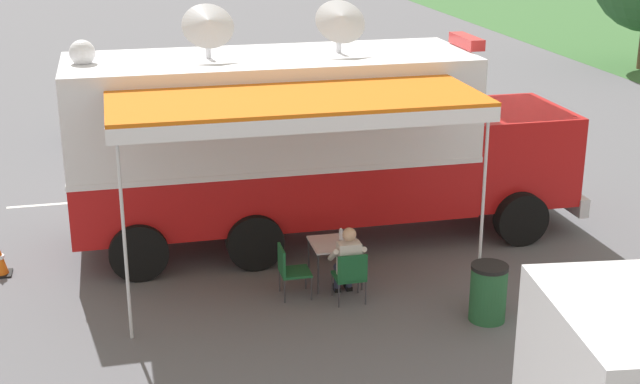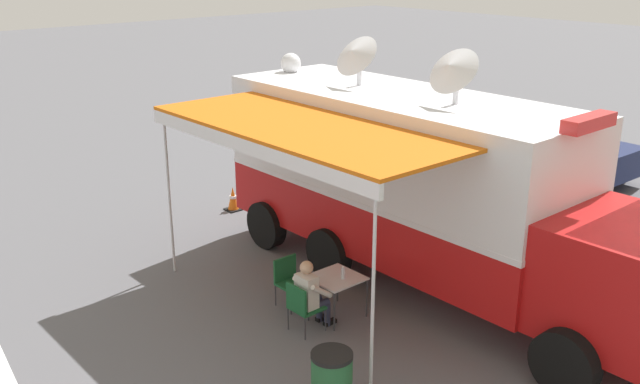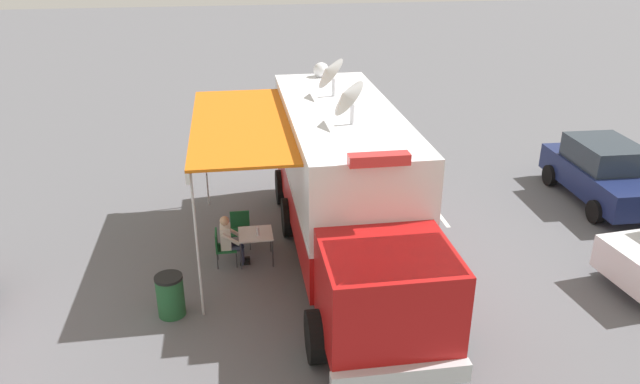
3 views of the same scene
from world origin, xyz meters
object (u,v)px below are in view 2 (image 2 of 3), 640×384
(folding_chair_at_table, at_px, (302,304))
(trash_bin, at_px, (332,383))
(folding_table, at_px, (336,280))
(seated_responder, at_px, (311,293))
(folding_chair_beside_table, at_px, (289,278))
(command_truck, at_px, (426,184))
(traffic_cone, at_px, (233,199))
(car_far_corner, at_px, (557,144))
(water_bottle, at_px, (343,273))

(folding_chair_at_table, height_order, trash_bin, trash_bin)
(folding_table, xyz_separation_m, seated_responder, (0.61, 0.05, -0.02))
(folding_chair_beside_table, bearing_deg, folding_table, 112.03)
(folding_chair_beside_table, distance_m, seated_responder, 0.95)
(folding_chair_at_table, relative_size, folding_chair_beside_table, 1.00)
(folding_chair_beside_table, bearing_deg, command_truck, 159.04)
(folding_table, bearing_deg, seated_responder, 5.08)
(seated_responder, distance_m, traffic_cone, 6.02)
(folding_table, bearing_deg, folding_chair_beside_table, -67.97)
(folding_chair_at_table, height_order, folding_chair_beside_table, same)
(command_truck, relative_size, car_far_corner, 2.24)
(water_bottle, bearing_deg, traffic_cone, -105.77)
(folding_chair_beside_table, distance_m, car_far_corner, 10.51)
(folding_chair_at_table, xyz_separation_m, seated_responder, (-0.19, 0.00, 0.14))
(command_truck, xyz_separation_m, water_bottle, (2.06, 0.02, -1.11))
(folding_table, relative_size, folding_chair_beside_table, 0.92)
(trash_bin, relative_size, traffic_cone, 1.57)
(folding_table, relative_size, folding_chair_at_table, 0.92)
(water_bottle, height_order, traffic_cone, water_bottle)
(command_truck, relative_size, folding_chair_beside_table, 10.92)
(water_bottle, relative_size, seated_responder, 0.18)
(folding_chair_at_table, bearing_deg, trash_bin, 60.98)
(folding_chair_beside_table, xyz_separation_m, seated_responder, (0.27, 0.90, 0.14))
(trash_bin, bearing_deg, car_far_corner, -161.79)
(command_truck, height_order, folding_chair_at_table, command_truck)
(trash_bin, bearing_deg, command_truck, -154.87)
(traffic_cone, bearing_deg, car_far_corner, 157.33)
(folding_table, xyz_separation_m, folding_chair_at_table, (0.80, 0.05, -0.16))
(seated_responder, bearing_deg, command_truck, 179.25)
(folding_table, relative_size, car_far_corner, 0.19)
(folding_table, distance_m, seated_responder, 0.61)
(traffic_cone, bearing_deg, water_bottle, 74.23)
(command_truck, distance_m, water_bottle, 2.34)
(traffic_cone, distance_m, car_far_corner, 9.18)
(folding_chair_beside_table, bearing_deg, water_bottle, 112.26)
(folding_chair_beside_table, xyz_separation_m, traffic_cone, (-1.98, -4.66, -0.23))
(folding_table, bearing_deg, car_far_corner, -168.89)
(traffic_cone, height_order, car_far_corner, car_far_corner)
(folding_chair_beside_table, height_order, car_far_corner, car_far_corner)
(trash_bin, relative_size, car_far_corner, 0.21)
(folding_table, height_order, car_far_corner, car_far_corner)
(folding_chair_beside_table, bearing_deg, traffic_cone, -113.05)
(command_truck, height_order, folding_table, command_truck)
(traffic_cone, bearing_deg, command_truck, 94.80)
(water_bottle, relative_size, folding_chair_beside_table, 0.26)
(car_far_corner, bearing_deg, water_bottle, 11.79)
(command_truck, bearing_deg, water_bottle, 0.69)
(water_bottle, xyz_separation_m, folding_chair_at_table, (0.85, -0.06, -0.32))
(command_truck, xyz_separation_m, car_far_corner, (-7.98, -2.07, -1.07))
(seated_responder, height_order, traffic_cone, seated_responder)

